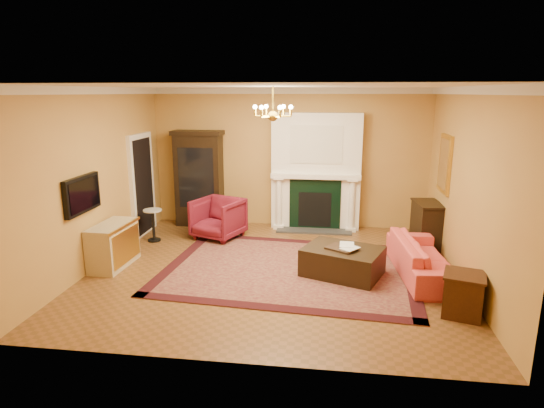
% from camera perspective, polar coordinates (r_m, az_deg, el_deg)
% --- Properties ---
extents(floor, '(6.00, 5.50, 0.02)m').
position_cam_1_polar(floor, '(7.75, 0.10, -8.31)').
color(floor, brown).
rests_on(floor, ground).
extents(ceiling, '(6.00, 5.50, 0.02)m').
position_cam_1_polar(ceiling, '(7.17, 0.11, 14.63)').
color(ceiling, silver).
rests_on(ceiling, wall_back).
extents(wall_back, '(6.00, 0.02, 3.00)m').
position_cam_1_polar(wall_back, '(10.02, 2.15, 5.73)').
color(wall_back, '#BB9143').
rests_on(wall_back, floor).
extents(wall_front, '(6.00, 0.02, 3.00)m').
position_cam_1_polar(wall_front, '(4.67, -4.29, -3.78)').
color(wall_front, '#BB9143').
rests_on(wall_front, floor).
extents(wall_left, '(0.02, 5.50, 3.00)m').
position_cam_1_polar(wall_left, '(8.25, -21.13, 3.06)').
color(wall_left, '#BB9143').
rests_on(wall_left, floor).
extents(wall_right, '(0.02, 5.50, 3.00)m').
position_cam_1_polar(wall_right, '(7.55, 23.42, 1.91)').
color(wall_right, '#BB9143').
rests_on(wall_right, floor).
extents(fireplace, '(1.90, 0.70, 2.50)m').
position_cam_1_polar(fireplace, '(9.84, 5.52, 3.73)').
color(fireplace, white).
rests_on(fireplace, wall_back).
extents(crown_molding, '(6.00, 5.50, 0.12)m').
position_cam_1_polar(crown_molding, '(8.12, 1.01, 14.04)').
color(crown_molding, silver).
rests_on(crown_molding, ceiling).
extents(doorway, '(0.08, 1.05, 2.10)m').
position_cam_1_polar(doorway, '(9.81, -15.95, 2.34)').
color(doorway, silver).
rests_on(doorway, wall_left).
extents(tv_panel, '(0.09, 0.95, 0.58)m').
position_cam_1_polar(tv_panel, '(7.74, -22.71, 1.12)').
color(tv_panel, black).
rests_on(tv_panel, wall_left).
extents(gilt_mirror, '(0.06, 0.76, 1.05)m').
position_cam_1_polar(gilt_mirror, '(8.85, 20.85, 4.74)').
color(gilt_mirror, gold).
rests_on(gilt_mirror, wall_right).
extents(chandelier, '(0.63, 0.55, 0.53)m').
position_cam_1_polar(chandelier, '(7.18, 0.11, 11.42)').
color(chandelier, gold).
rests_on(chandelier, ceiling).
extents(oriental_rug, '(4.38, 3.42, 0.02)m').
position_cam_1_polar(oriental_rug, '(7.76, 2.20, -8.13)').
color(oriental_rug, '#450E18').
rests_on(oriental_rug, floor).
extents(china_cabinet, '(1.01, 0.47, 2.01)m').
position_cam_1_polar(china_cabinet, '(10.21, -9.12, 2.92)').
color(china_cabinet, black).
rests_on(china_cabinet, floor).
extents(wingback_armchair, '(1.12, 1.08, 0.90)m').
position_cam_1_polar(wingback_armchair, '(9.32, -6.78, -1.56)').
color(wingback_armchair, maroon).
rests_on(wingback_armchair, floor).
extents(pedestal_table, '(0.36, 0.36, 0.65)m').
position_cam_1_polar(pedestal_table, '(9.37, -14.68, -2.30)').
color(pedestal_table, black).
rests_on(pedestal_table, floor).
extents(commode, '(0.52, 1.02, 0.75)m').
position_cam_1_polar(commode, '(8.24, -19.32, -4.90)').
color(commode, '#C8B292').
rests_on(commode, floor).
extents(coral_sofa, '(0.77, 2.09, 0.80)m').
position_cam_1_polar(coral_sofa, '(7.78, 18.58, -5.75)').
color(coral_sofa, '#D84B44').
rests_on(coral_sofa, floor).
extents(end_table, '(0.60, 0.60, 0.56)m').
position_cam_1_polar(end_table, '(6.67, 22.84, -10.55)').
color(end_table, '#341B0E').
rests_on(end_table, floor).
extents(console_table, '(0.52, 0.80, 0.85)m').
position_cam_1_polar(console_table, '(9.21, 18.86, -2.60)').
color(console_table, black).
rests_on(console_table, floor).
extents(leather_ottoman, '(1.43, 1.25, 0.45)m').
position_cam_1_polar(leather_ottoman, '(7.53, 8.85, -7.11)').
color(leather_ottoman, black).
rests_on(leather_ottoman, oriental_rug).
extents(ottoman_tray, '(0.56, 0.53, 0.03)m').
position_cam_1_polar(ottoman_tray, '(7.41, 8.71, -5.50)').
color(ottoman_tray, black).
rests_on(ottoman_tray, leather_ottoman).
extents(book_a, '(0.23, 0.04, 0.31)m').
position_cam_1_polar(book_a, '(7.43, 8.54, -4.06)').
color(book_a, gray).
rests_on(book_a, ottoman_tray).
extents(book_b, '(0.18, 0.15, 0.29)m').
position_cam_1_polar(book_b, '(7.35, 9.14, -4.34)').
color(book_b, gray).
rests_on(book_b, ottoman_tray).
extents(topiary_left, '(0.17, 0.17, 0.47)m').
position_cam_1_polar(topiary_left, '(9.79, 2.40, 5.46)').
color(topiary_left, tan).
rests_on(topiary_left, fireplace).
extents(topiary_right, '(0.16, 0.16, 0.42)m').
position_cam_1_polar(topiary_right, '(9.76, 10.25, 5.08)').
color(topiary_right, tan).
rests_on(topiary_right, fireplace).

